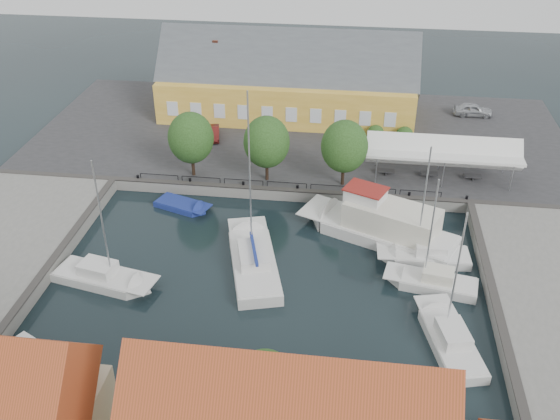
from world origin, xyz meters
name	(u,v)px	position (x,y,z in m)	size (l,w,h in m)	color
ground	(270,267)	(0.00, 0.00, 0.00)	(140.00, 140.00, 0.00)	black
north_quay	(300,137)	(0.00, 23.00, 0.50)	(56.00, 26.00, 1.00)	#2D2D30
quay_edge_fittings	(278,222)	(0.02, 4.75, 1.06)	(56.00, 24.72, 0.40)	#383533
warehouse	(283,84)	(-2.60, 28.36, 4.43)	(28.56, 14.00, 9.55)	gold
tent_canopy	(443,152)	(14.00, 14.50, 3.68)	(14.00, 4.00, 2.83)	white
quay_trees	(267,142)	(-2.00, 12.00, 4.88)	(18.20, 4.20, 6.30)	black
car_silver	(473,110)	(18.98, 30.03, 1.74)	(1.74, 4.32, 1.47)	#AEB1B6
car_red	(213,133)	(-8.98, 20.35, 1.59)	(1.25, 3.60, 1.19)	#5F1815
center_sailboat	(254,263)	(-1.26, -0.16, 0.36)	(5.94, 11.11, 14.53)	silver
trawler	(383,227)	(8.66, 5.16, 1.02)	(13.74, 8.94, 5.00)	silver
east_boat_a	(425,257)	(11.98, 2.41, 0.26)	(7.40, 2.74, 10.45)	silver
east_boat_b	(433,284)	(12.30, -0.93, 0.26)	(7.09, 3.46, 9.56)	silver
east_boat_c	(449,341)	(12.91, -6.91, 0.26)	(4.32, 8.27, 10.30)	silver
west_boat_c	(103,279)	(-12.08, -3.51, 0.26)	(8.35, 4.19, 10.93)	silver
launch_sw	(36,359)	(-13.45, -11.75, 0.09)	(5.29, 3.93, 0.98)	silver
launch_nw	(182,207)	(-9.07, 7.71, 0.09)	(5.44, 3.59, 0.88)	navy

